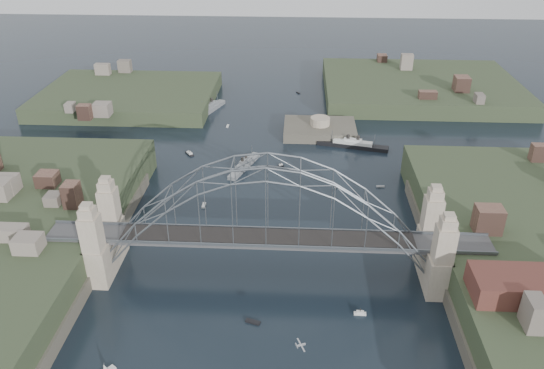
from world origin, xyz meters
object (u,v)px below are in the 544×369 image
(bridge, at_px, (267,220))
(fort_island, at_px, (319,135))
(naval_cruiser_far, at_px, (210,109))
(wharf_shed, at_px, (535,287))
(naval_cruiser_near, at_px, (244,165))
(ocean_liner, at_px, (352,145))

(bridge, xyz_separation_m, fort_island, (12.00, 70.00, -12.66))
(bridge, distance_m, naval_cruiser_far, 91.98)
(wharf_shed, height_order, naval_cruiser_far, wharf_shed)
(naval_cruiser_far, bearing_deg, naval_cruiser_near, -69.45)
(bridge, height_order, fort_island, bridge)
(naval_cruiser_near, xyz_separation_m, ocean_liner, (30.40, 15.08, 0.04))
(naval_cruiser_near, relative_size, naval_cruiser_far, 0.93)
(ocean_liner, bearing_deg, naval_cruiser_far, 149.45)
(bridge, height_order, naval_cruiser_far, bridge)
(naval_cruiser_near, height_order, naval_cruiser_far, naval_cruiser_far)
(naval_cruiser_far, xyz_separation_m, ocean_liner, (46.30, -27.33, -0.12))
(ocean_liner, bearing_deg, naval_cruiser_near, -153.61)
(bridge, relative_size, ocean_liner, 4.03)
(naval_cruiser_near, relative_size, ocean_liner, 0.77)
(naval_cruiser_near, xyz_separation_m, naval_cruiser_far, (-15.90, 42.41, 0.16))
(wharf_shed, relative_size, naval_cruiser_far, 1.17)
(fort_island, distance_m, naval_cruiser_far, 40.99)
(wharf_shed, distance_m, naval_cruiser_far, 123.27)
(bridge, height_order, naval_cruiser_near, bridge)
(fort_island, xyz_separation_m, wharf_shed, (32.00, -84.00, 10.34))
(fort_island, bearing_deg, naval_cruiser_far, 154.23)
(wharf_shed, relative_size, ocean_liner, 0.96)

